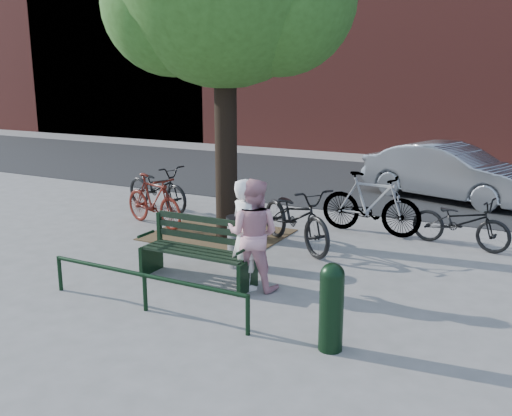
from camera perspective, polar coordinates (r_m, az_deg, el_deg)
The scene contains 15 objects.
ground at distance 8.49m, azimuth -5.87°, elevation -7.27°, with size 90.00×90.00×0.00m, color gray.
dirt_pit at distance 10.76m, azimuth -3.82°, elevation -2.68°, with size 2.40×2.00×0.02m, color brown.
road at distance 16.01m, azimuth 11.22°, elevation 2.45°, with size 40.00×7.00×0.01m, color black.
park_bench at distance 8.40m, azimuth -5.65°, elevation -4.05°, with size 1.74×0.54×0.97m.
guard_railing at distance 7.45m, azimuth -11.09°, elevation -7.17°, with size 3.06×0.06×0.51m.
person_left at distance 7.99m, azimuth -1.02°, elevation -2.61°, with size 0.57×0.38×1.57m, color white.
person_right at distance 7.95m, azimuth -0.31°, elevation -2.66°, with size 0.77×0.60×1.58m, color #D29099.
bollard at distance 6.34m, azimuth 7.56°, elevation -9.49°, with size 0.27×0.27×1.01m.
litter_bin at distance 8.95m, azimuth -1.73°, elevation -3.34°, with size 0.39×0.39×0.81m.
bicycle_a at distance 12.75m, azimuth -9.86°, elevation 2.04°, with size 0.68×1.95×1.02m, color black.
bicycle_b at distance 11.47m, azimuth -10.21°, elevation 0.75°, with size 0.48×1.71×1.03m, color #4F130B.
bicycle_c at distance 9.90m, azimuth 4.00°, elevation -0.86°, with size 0.73×2.10×1.11m, color black.
bicycle_d at distance 10.94m, azimuth 11.39°, elevation 0.45°, with size 0.55×1.94×1.17m, color gray.
bicycle_e at distance 10.54m, azimuth 19.78°, elevation -1.31°, with size 0.60×1.72×0.91m, color black.
parked_car at distance 14.32m, azimuth 18.82°, elevation 3.41°, with size 1.43×4.09×1.35m, color gray.
Camera 1 is at (4.45, -6.58, 3.00)m, focal length 40.00 mm.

